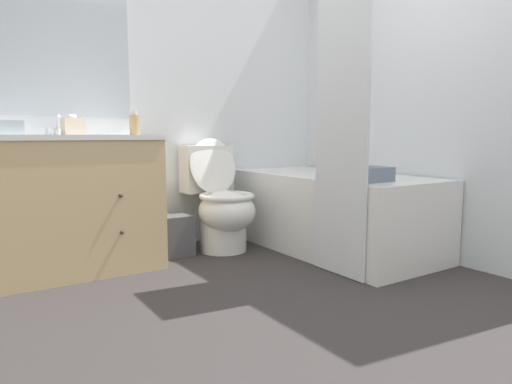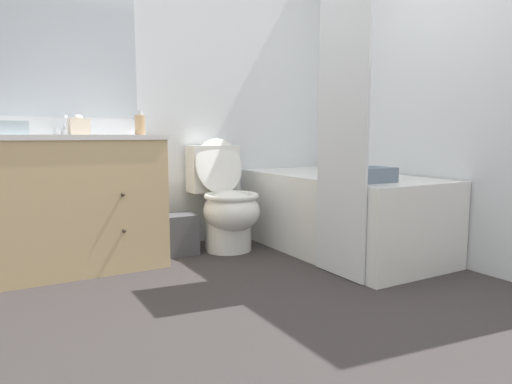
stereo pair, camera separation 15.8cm
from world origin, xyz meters
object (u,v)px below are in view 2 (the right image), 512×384
object	(u,v)px
toilet	(226,205)
hand_towel_folded	(2,128)
bath_towel_folded	(369,175)
wastebasket	(178,234)
tissue_box	(79,126)
vanity_cabinet	(73,201)
soap_dispenser	(140,124)
bathtub	(339,212)
sink_faucet	(65,129)

from	to	relation	value
toilet	hand_towel_folded	bearing A→B (deg)	-175.64
hand_towel_folded	bath_towel_folded	bearing A→B (deg)	-23.08
wastebasket	hand_towel_folded	xyz separation A→B (m)	(-1.04, -0.15, 0.73)
toilet	tissue_box	world-z (taller)	tissue_box
wastebasket	vanity_cabinet	bearing A→B (deg)	179.92
soap_dispenser	bath_towel_folded	xyz separation A→B (m)	(1.10, -1.00, -0.31)
vanity_cabinet	bath_towel_folded	bearing A→B (deg)	-32.08
toilet	soap_dispenser	size ratio (longest dim) A/B	5.14
vanity_cabinet	tissue_box	xyz separation A→B (m)	(0.06, 0.04, 0.46)
wastebasket	bath_towel_folded	bearing A→B (deg)	-48.17
bathtub	vanity_cabinet	bearing A→B (deg)	164.24
toilet	soap_dispenser	world-z (taller)	soap_dispenser
vanity_cabinet	wastebasket	bearing A→B (deg)	-0.08
hand_towel_folded	soap_dispenser	bearing A→B (deg)	12.85
soap_dispenser	vanity_cabinet	bearing A→B (deg)	-176.24
bathtub	wastebasket	distance (m)	1.16
tissue_box	sink_faucet	bearing A→B (deg)	109.59
sink_faucet	bathtub	xyz separation A→B (m)	(1.73, -0.69, -0.59)
bathtub	soap_dispenser	bearing A→B (deg)	158.10
vanity_cabinet	hand_towel_folded	xyz separation A→B (m)	(-0.36, -0.15, 0.45)
tissue_box	bath_towel_folded	bearing A→B (deg)	-34.20
wastebasket	soap_dispenser	distance (m)	0.80
tissue_box	hand_towel_folded	size ratio (longest dim) A/B	0.55
soap_dispenser	hand_towel_folded	distance (m)	0.83
bathtub	tissue_box	distance (m)	1.85
wastebasket	toilet	bearing A→B (deg)	-7.56
tissue_box	bath_towel_folded	distance (m)	1.82
soap_dispenser	hand_towel_folded	bearing A→B (deg)	-167.15
sink_faucet	wastebasket	bearing A→B (deg)	-17.03
vanity_cabinet	sink_faucet	world-z (taller)	sink_faucet
wastebasket	hand_towel_folded	size ratio (longest dim) A/B	1.11
vanity_cabinet	bathtub	distance (m)	1.80
sink_faucet	bathtub	bearing A→B (deg)	-21.92
vanity_cabinet	toilet	xyz separation A→B (m)	(1.03, -0.05, -0.10)
sink_faucet	hand_towel_folded	world-z (taller)	sink_faucet
sink_faucet	hand_towel_folded	xyz separation A→B (m)	(-0.36, -0.36, 0.00)
bathtub	hand_towel_folded	bearing A→B (deg)	170.97
toilet	soap_dispenser	distance (m)	0.83
vanity_cabinet	sink_faucet	bearing A→B (deg)	90.00
wastebasket	tissue_box	xyz separation A→B (m)	(-0.62, 0.04, 0.75)
bathtub	hand_towel_folded	world-z (taller)	hand_towel_folded
hand_towel_folded	vanity_cabinet	bearing A→B (deg)	23.04
soap_dispenser	bath_towel_folded	bearing A→B (deg)	-42.11
tissue_box	wastebasket	bearing A→B (deg)	-3.93
bathtub	bath_towel_folded	distance (m)	0.60
hand_towel_folded	bath_towel_folded	distance (m)	2.09
vanity_cabinet	toilet	size ratio (longest dim) A/B	1.31
soap_dispenser	bath_towel_folded	distance (m)	1.52
bathtub	hand_towel_folded	xyz separation A→B (m)	(-2.09, 0.33, 0.59)
bathtub	wastebasket	bearing A→B (deg)	155.07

